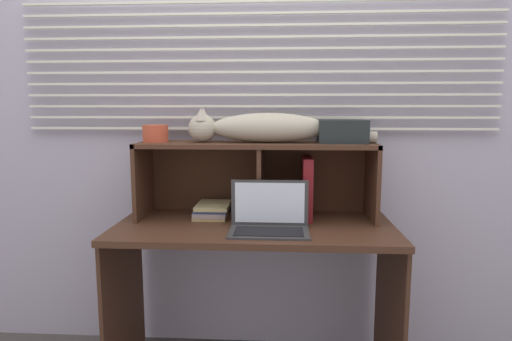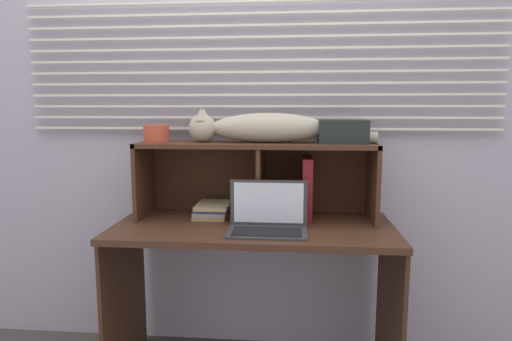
% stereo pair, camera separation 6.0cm
% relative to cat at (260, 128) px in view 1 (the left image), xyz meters
% --- Properties ---
extents(back_panel_with_blinds, '(4.40, 0.08, 2.50)m').
position_rel_cat_xyz_m(back_panel_with_blinds, '(-0.02, 0.20, 0.03)').
color(back_panel_with_blinds, '#B2ADBF').
rests_on(back_panel_with_blinds, ground).
extents(desk, '(1.32, 0.60, 0.78)m').
position_rel_cat_xyz_m(desk, '(-0.02, -0.14, -0.61)').
color(desk, '#45291A').
rests_on(desk, ground).
extents(hutch_shelf_unit, '(1.17, 0.31, 0.38)m').
position_rel_cat_xyz_m(hutch_shelf_unit, '(-0.02, 0.03, -0.19)').
color(hutch_shelf_unit, '#45291A').
rests_on(hutch_shelf_unit, desk).
extents(cat, '(0.92, 0.16, 0.17)m').
position_rel_cat_xyz_m(cat, '(0.00, 0.00, 0.00)').
color(cat, '#B4AC94').
rests_on(cat, hutch_shelf_unit).
extents(laptop, '(0.36, 0.21, 0.22)m').
position_rel_cat_xyz_m(laptop, '(0.05, -0.24, -0.40)').
color(laptop, '#363636').
rests_on(laptop, desk).
extents(binder_upright, '(0.05, 0.22, 0.31)m').
position_rel_cat_xyz_m(binder_upright, '(0.23, -0.00, -0.30)').
color(binder_upright, maroon).
rests_on(binder_upright, desk).
extents(book_stack, '(0.17, 0.22, 0.07)m').
position_rel_cat_xyz_m(book_stack, '(-0.24, 0.00, -0.42)').
color(book_stack, tan).
rests_on(book_stack, desk).
extents(small_basket, '(0.13, 0.13, 0.09)m').
position_rel_cat_xyz_m(small_basket, '(-0.53, -0.00, -0.03)').
color(small_basket, '#BC4A2F').
rests_on(small_basket, hutch_shelf_unit).
extents(storage_box, '(0.23, 0.18, 0.11)m').
position_rel_cat_xyz_m(storage_box, '(0.40, -0.00, -0.02)').
color(storage_box, '#1F2625').
rests_on(storage_box, hutch_shelf_unit).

